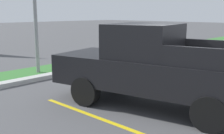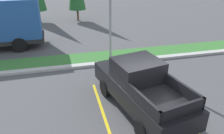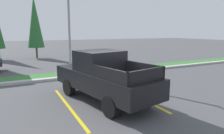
{
  "view_description": "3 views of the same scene",
  "coord_description": "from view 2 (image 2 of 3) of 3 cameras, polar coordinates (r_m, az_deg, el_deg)",
  "views": [
    {
      "loc": [
        -5.94,
        -3.44,
        2.37
      ],
      "look_at": [
        0.12,
        2.23,
        0.72
      ],
      "focal_mm": 43.87,
      "sensor_mm": 36.0,
      "label": 1
    },
    {
      "loc": [
        -3.22,
        -6.86,
        5.65
      ],
      "look_at": [
        -1.0,
        2.27,
        1.13
      ],
      "focal_mm": 35.81,
      "sensor_mm": 36.0,
      "label": 2
    },
    {
      "loc": [
        -3.66,
        -7.15,
        2.91
      ],
      "look_at": [
        0.5,
        1.17,
        1.25
      ],
      "focal_mm": 32.34,
      "sensor_mm": 36.0,
      "label": 3
    }
  ],
  "objects": [
    {
      "name": "parking_line_near",
      "position": [
        9.28,
        -2.25,
        -11.83
      ],
      "size": [
        0.12,
        4.8,
        0.01
      ],
      "primitive_type": "cube",
      "color": "yellow",
      "rests_on": "ground"
    },
    {
      "name": "curb_strip",
      "position": [
        13.49,
        1.4,
        1.28
      ],
      "size": [
        56.0,
        0.4,
        0.15
      ],
      "primitive_type": "cube",
      "color": "#B2B2AD",
      "rests_on": "ground"
    },
    {
      "name": "grass_median",
      "position": [
        14.49,
        0.27,
        2.87
      ],
      "size": [
        56.0,
        1.8,
        0.06
      ],
      "primitive_type": "cube",
      "color": "#387533",
      "rests_on": "ground"
    },
    {
      "name": "parking_line_far",
      "position": [
        10.21,
        15.26,
        -8.92
      ],
      "size": [
        0.12,
        4.8,
        0.01
      ],
      "primitive_type": "cube",
      "color": "yellow",
      "rests_on": "ground"
    },
    {
      "name": "pickup_truck_main",
      "position": [
        9.1,
        7.14,
        -4.97
      ],
      "size": [
        2.94,
        5.5,
        2.1
      ],
      "color": "black",
      "rests_on": "ground"
    },
    {
      "name": "ground_plane",
      "position": [
        9.45,
        9.39,
        -11.43
      ],
      "size": [
        120.0,
        120.0,
        0.0
      ],
      "primitive_type": "plane",
      "color": "#4C4C4F"
    }
  ]
}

